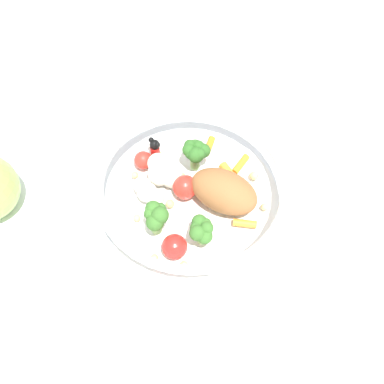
% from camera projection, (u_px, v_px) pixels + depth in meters
% --- Properties ---
extents(ground_plane, '(2.40, 2.40, 0.00)m').
position_uv_depth(ground_plane, '(195.00, 215.00, 0.68)').
color(ground_plane, white).
extents(food_container, '(0.24, 0.24, 0.06)m').
position_uv_depth(food_container, '(192.00, 191.00, 0.66)').
color(food_container, white).
rests_on(food_container, ground_plane).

